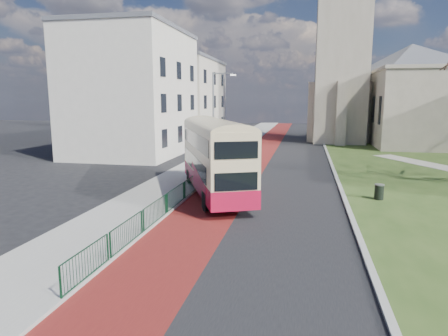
# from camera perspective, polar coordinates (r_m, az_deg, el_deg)

# --- Properties ---
(ground) EXTENTS (160.00, 160.00, 0.00)m
(ground) POSITION_cam_1_polar(r_m,az_deg,el_deg) (18.79, -0.54, -8.06)
(ground) COLOR black
(ground) RESTS_ON ground
(road_carriageway) EXTENTS (9.00, 120.00, 0.01)m
(road_carriageway) POSITION_cam_1_polar(r_m,az_deg,el_deg) (37.99, 8.04, 0.99)
(road_carriageway) COLOR black
(road_carriageway) RESTS_ON ground
(bus_lane) EXTENTS (3.40, 120.00, 0.01)m
(bus_lane) POSITION_cam_1_polar(r_m,az_deg,el_deg) (38.25, 4.00, 1.12)
(bus_lane) COLOR #591414
(bus_lane) RESTS_ON ground
(pavement_west) EXTENTS (4.00, 120.00, 0.12)m
(pavement_west) POSITION_cam_1_polar(r_m,az_deg,el_deg) (38.92, -1.55, 1.38)
(pavement_west) COLOR gray
(pavement_west) RESTS_ON ground
(kerb_west) EXTENTS (0.25, 120.00, 0.13)m
(kerb_west) POSITION_cam_1_polar(r_m,az_deg,el_deg) (38.52, 1.35, 1.29)
(kerb_west) COLOR #999993
(kerb_west) RESTS_ON ground
(kerb_east) EXTENTS (0.25, 80.00, 0.13)m
(kerb_east) POSITION_cam_1_polar(r_m,az_deg,el_deg) (39.96, 14.82, 1.28)
(kerb_east) COLOR #999993
(kerb_east) RESTS_ON ground
(pedestrian_railing) EXTENTS (0.07, 24.00, 1.12)m
(pedestrian_railing) POSITION_cam_1_polar(r_m,az_deg,el_deg) (23.11, -5.63, -3.28)
(pedestrian_railing) COLOR #0B341C
(pedestrian_railing) RESTS_ON ground
(gothic_church) EXTENTS (16.38, 18.00, 40.00)m
(gothic_church) POSITION_cam_1_polar(r_m,az_deg,el_deg) (56.66, 21.35, 16.64)
(gothic_church) COLOR gray
(gothic_church) RESTS_ON ground
(street_block_near) EXTENTS (10.30, 14.30, 13.00)m
(street_block_near) POSITION_cam_1_polar(r_m,az_deg,el_deg) (43.30, -12.85, 10.56)
(street_block_near) COLOR silver
(street_block_near) RESTS_ON ground
(street_block_far) EXTENTS (10.30, 16.30, 11.50)m
(street_block_far) POSITION_cam_1_polar(r_m,az_deg,el_deg) (58.26, -6.25, 9.75)
(street_block_far) COLOR beige
(street_block_far) RESTS_ON ground
(streetlamp) EXTENTS (2.13, 0.18, 8.00)m
(streetlamp) POSITION_cam_1_polar(r_m,az_deg,el_deg) (36.42, -1.30, 7.96)
(streetlamp) COLOR gray
(streetlamp) RESTS_ON pavement_west
(bus) EXTENTS (6.50, 10.67, 4.42)m
(bus) POSITION_cam_1_polar(r_m,az_deg,el_deg) (23.76, -1.29, 1.96)
(bus) COLOR maroon
(bus) RESTS_ON ground
(litter_bin) EXTENTS (0.72, 0.72, 0.89)m
(litter_bin) POSITION_cam_1_polar(r_m,az_deg,el_deg) (24.75, 21.28, -3.18)
(litter_bin) COLOR black
(litter_bin) RESTS_ON grass_green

